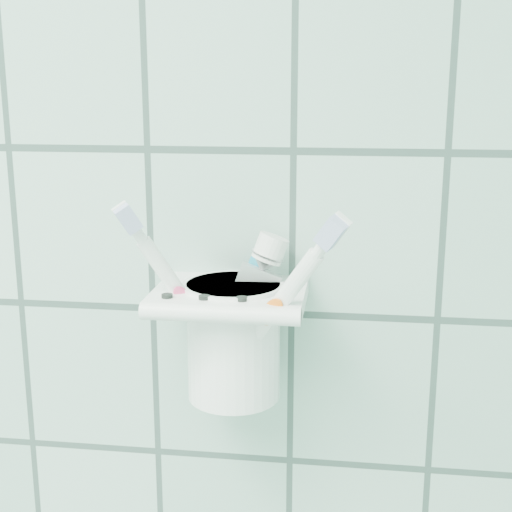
{
  "coord_description": "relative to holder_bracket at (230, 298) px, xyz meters",
  "views": [
    {
      "loc": [
        0.74,
        0.55,
        1.47
      ],
      "look_at": [
        0.66,
        1.1,
        1.33
      ],
      "focal_mm": 50.0,
      "sensor_mm": 36.0,
      "label": 1
    }
  ],
  "objects": [
    {
      "name": "toothbrush_pink",
      "position": [
        0.01,
        0.02,
        0.02
      ],
      "size": [
        0.09,
        0.07,
        0.2
      ],
      "rotation": [
        0.07,
        -0.55,
        0.48
      ],
      "color": "white",
      "rests_on": "cup"
    },
    {
      "name": "toothbrush_orange",
      "position": [
        -0.01,
        0.0,
        0.02
      ],
      "size": [
        0.11,
        0.08,
        0.21
      ],
      "rotation": [
        0.18,
        0.64,
        -0.32
      ],
      "color": "white",
      "rests_on": "cup"
    },
    {
      "name": "holder_bracket",
      "position": [
        0.0,
        0.0,
        0.0
      ],
      "size": [
        0.13,
        0.11,
        0.04
      ],
      "color": "white",
      "rests_on": "wall_back"
    },
    {
      "name": "toothpaste_tube",
      "position": [
        -0.01,
        0.01,
        -0.0
      ],
      "size": [
        0.08,
        0.03,
        0.16
      ],
      "rotation": [
        -0.09,
        0.35,
        0.04
      ],
      "color": "silver",
      "rests_on": "cup"
    },
    {
      "name": "cup",
      "position": [
        0.0,
        0.0,
        -0.04
      ],
      "size": [
        0.09,
        0.09,
        0.11
      ],
      "color": "white",
      "rests_on": "holder_bracket"
    },
    {
      "name": "toothbrush_blue",
      "position": [
        0.01,
        0.02,
        0.02
      ],
      "size": [
        0.04,
        0.06,
        0.21
      ],
      "rotation": [
        -0.25,
        -0.0,
        -0.45
      ],
      "color": "white",
      "rests_on": "cup"
    }
  ]
}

